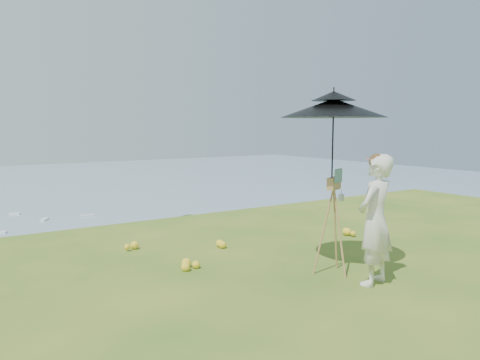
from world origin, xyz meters
TOP-DOWN VIEW (x-y plane):
  - slope_trees at (0.00, 35.00)m, footprint 110.00×50.00m
  - painter at (-1.08, 1.66)m, footprint 0.69×0.55m
  - field_easel at (-1.21, 2.26)m, footprint 0.71×0.71m
  - sun_umbrella at (-1.22, 2.29)m, footprint 1.74×1.74m
  - painter_cap at (-1.08, 1.66)m, footprint 0.27×0.29m

SIDE VIEW (x-z plane):
  - slope_trees at x=0.00m, z-range -18.00..-12.00m
  - field_easel at x=-1.21m, z-range 0.00..1.43m
  - painter at x=-1.08m, z-range 0.00..1.65m
  - painter_cap at x=-1.08m, z-range 1.55..1.65m
  - sun_umbrella at x=-1.22m, z-range 1.17..2.48m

